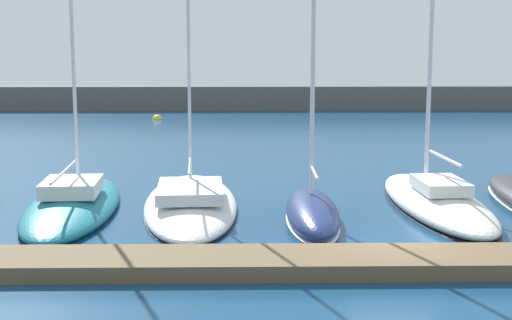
{
  "coord_description": "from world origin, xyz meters",
  "views": [
    {
      "loc": [
        -4.29,
        -19.84,
        5.79
      ],
      "look_at": [
        -3.87,
        3.31,
        2.06
      ],
      "focal_mm": 51.57,
      "sensor_mm": 36.0,
      "label": 1
    }
  ],
  "objects_px": {
    "sailboat_teal_second": "(73,201)",
    "mooring_buoy_yellow": "(157,120)",
    "sailboat_ivory_fifth": "(436,198)",
    "sailboat_white_third": "(191,202)",
    "sailboat_navy_fourth": "(312,210)"
  },
  "relations": [
    {
      "from": "sailboat_navy_fourth",
      "to": "sailboat_ivory_fifth",
      "type": "bearing_deg",
      "value": -68.85
    },
    {
      "from": "sailboat_ivory_fifth",
      "to": "mooring_buoy_yellow",
      "type": "relative_size",
      "value": 26.88
    },
    {
      "from": "sailboat_teal_second",
      "to": "mooring_buoy_yellow",
      "type": "relative_size",
      "value": 29.08
    },
    {
      "from": "sailboat_teal_second",
      "to": "sailboat_white_third",
      "type": "bearing_deg",
      "value": -88.39
    },
    {
      "from": "sailboat_navy_fourth",
      "to": "sailboat_white_third",
      "type": "bearing_deg",
      "value": 66.56
    },
    {
      "from": "mooring_buoy_yellow",
      "to": "sailboat_white_third",
      "type": "bearing_deg",
      "value": -81.24
    },
    {
      "from": "sailboat_white_third",
      "to": "mooring_buoy_yellow",
      "type": "bearing_deg",
      "value": 5.39
    },
    {
      "from": "sailboat_navy_fourth",
      "to": "sailboat_ivory_fifth",
      "type": "height_order",
      "value": "sailboat_ivory_fifth"
    },
    {
      "from": "sailboat_ivory_fifth",
      "to": "mooring_buoy_yellow",
      "type": "distance_m",
      "value": 33.01
    },
    {
      "from": "sailboat_white_third",
      "to": "sailboat_navy_fourth",
      "type": "relative_size",
      "value": 1.63
    },
    {
      "from": "sailboat_white_third",
      "to": "sailboat_ivory_fifth",
      "type": "bearing_deg",
      "value": -94.74
    },
    {
      "from": "sailboat_navy_fourth",
      "to": "sailboat_teal_second",
      "type": "bearing_deg",
      "value": 80.34
    },
    {
      "from": "sailboat_teal_second",
      "to": "mooring_buoy_yellow",
      "type": "height_order",
      "value": "sailboat_teal_second"
    },
    {
      "from": "sailboat_teal_second",
      "to": "sailboat_white_third",
      "type": "relative_size",
      "value": 1.09
    },
    {
      "from": "sailboat_teal_second",
      "to": "mooring_buoy_yellow",
      "type": "bearing_deg",
      "value": -2.02
    }
  ]
}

